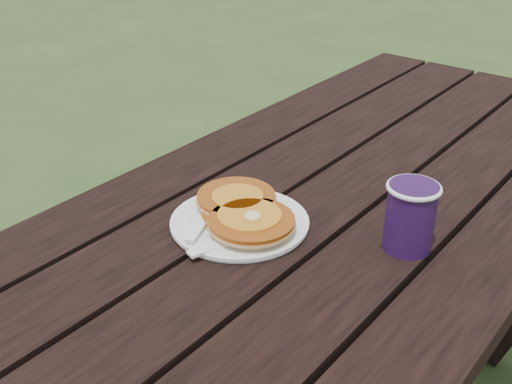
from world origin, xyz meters
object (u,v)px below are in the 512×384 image
Objects in this scene: pancake_stack at (244,212)px; coffee_cup at (411,213)px; plate at (240,223)px; picnic_table at (321,355)px.

coffee_cup is (0.25, 0.11, 0.04)m from pancake_stack.
plate is 0.02m from pancake_stack.
coffee_cup is (0.19, -0.06, 0.45)m from picnic_table.
plate is at bearing -155.66° from coffee_cup.
pancake_stack reaches higher than plate.
pancake_stack is at bearing -111.17° from picnic_table.
picnic_table is 8.46× the size of pancake_stack.
picnic_table is 0.45m from pancake_stack.
pancake_stack is (-0.07, -0.17, 0.41)m from picnic_table.
picnic_table is 0.43m from plate.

